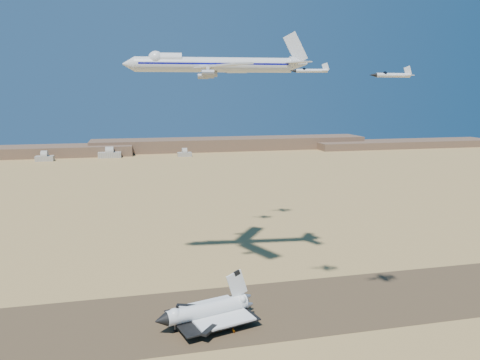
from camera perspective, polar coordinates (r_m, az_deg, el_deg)
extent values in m
plane|color=#A7804A|center=(188.41, -2.33, -16.05)|extent=(1200.00, 1200.00, 0.00)
cube|color=brown|center=(188.39, -2.33, -16.04)|extent=(600.00, 50.00, 0.06)
cube|color=brown|center=(725.73, -1.07, 4.44)|extent=(420.00, 60.00, 18.00)
cube|color=brown|center=(805.51, 19.34, 4.20)|extent=(300.00, 60.00, 11.00)
cube|color=#A5A192|center=(650.10, -22.71, 2.44)|extent=(22.00, 14.00, 6.50)
cube|color=#A5A192|center=(656.39, -15.60, 2.97)|extent=(30.00, 15.00, 7.50)
cube|color=#A5A192|center=(649.87, -6.78, 3.12)|extent=(19.00, 12.50, 5.50)
cylinder|color=silver|center=(179.01, -4.07, -15.49)|extent=(31.23, 13.27, 5.41)
cone|color=black|center=(173.38, -9.60, -16.52)|extent=(5.53, 6.09, 5.14)
sphere|color=silver|center=(174.48, -7.98, -16.01)|extent=(5.02, 5.02, 5.02)
cube|color=silver|center=(181.43, -2.90, -15.89)|extent=(26.54, 27.90, 0.87)
cube|color=black|center=(180.90, -3.48, -16.13)|extent=(33.99, 29.91, 0.48)
cube|color=silver|center=(180.90, -0.38, -12.56)|extent=(8.82, 2.98, 11.12)
cylinder|color=gray|center=(176.76, -7.94, -17.47)|extent=(0.35, 0.35, 3.09)
cylinder|color=black|center=(177.24, -7.93, -17.76)|extent=(1.14, 0.70, 1.06)
cylinder|color=gray|center=(179.22, -1.62, -16.95)|extent=(0.35, 0.35, 3.09)
cylinder|color=black|center=(179.68, -1.62, -17.24)|extent=(1.14, 0.70, 1.06)
cylinder|color=gray|center=(186.98, -3.00, -15.74)|extent=(0.35, 0.35, 3.09)
cylinder|color=black|center=(187.43, -3.00, -16.02)|extent=(1.14, 0.70, 1.06)
cylinder|color=silver|center=(206.74, -3.15, 13.85)|extent=(67.41, 12.93, 6.32)
cone|color=silver|center=(207.11, -13.43, 13.59)|extent=(5.54, 6.77, 6.32)
sphere|color=silver|center=(206.47, -10.22, 14.34)|extent=(6.51, 6.51, 6.51)
cube|color=silver|center=(191.13, -2.17, 13.79)|extent=(19.46, 30.76, 0.69)
cube|color=silver|center=(222.55, -2.95, 13.30)|extent=(23.81, 29.56, 0.69)
cube|color=silver|center=(206.30, 7.18, 14.07)|extent=(9.42, 12.13, 0.49)
cube|color=silver|center=(218.72, 6.31, 13.87)|extent=(10.74, 11.98, 0.49)
cube|color=silver|center=(213.01, 6.77, 15.69)|extent=(11.26, 1.80, 14.11)
cylinder|color=gray|center=(197.53, -3.52, 12.81)|extent=(5.16, 3.04, 2.57)
cylinder|color=gray|center=(188.55, -3.94, 12.92)|extent=(5.16, 3.04, 2.57)
cylinder|color=gray|center=(215.24, -3.86, 12.60)|extent=(5.16, 3.04, 2.57)
cylinder|color=gray|center=(223.99, -4.53, 12.50)|extent=(5.16, 3.04, 2.57)
imported|color=orange|center=(175.96, -2.37, -17.76)|extent=(0.55, 0.67, 1.57)
imported|color=orange|center=(175.55, -0.87, -17.80)|extent=(0.54, 0.87, 1.72)
imported|color=orange|center=(174.71, -0.74, -17.97)|extent=(1.00, 0.98, 1.58)
cylinder|color=silver|center=(168.32, 8.75, 13.03)|extent=(10.78, 4.00, 1.26)
cone|color=black|center=(167.67, 6.49, 13.09)|extent=(2.57, 1.73, 1.17)
sphere|color=black|center=(168.04, 7.81, 13.21)|extent=(1.26, 1.26, 1.26)
cube|color=silver|center=(168.42, 9.06, 12.96)|extent=(4.90, 7.78, 0.23)
cube|color=silver|center=(168.91, 10.31, 12.97)|extent=(3.07, 4.87, 0.18)
cube|color=silver|center=(169.01, 10.38, 13.40)|extent=(2.69, 0.92, 3.05)
cylinder|color=silver|center=(162.35, 18.17, 12.04)|extent=(12.03, 1.51, 1.40)
cone|color=black|center=(158.71, 15.90, 12.21)|extent=(2.62, 1.33, 1.30)
sphere|color=black|center=(160.83, 17.25, 12.29)|extent=(1.40, 1.40, 1.40)
cube|color=silver|center=(162.87, 18.47, 11.95)|extent=(3.58, 8.05, 0.25)
cube|color=silver|center=(165.02, 19.68, 11.92)|extent=(2.25, 5.03, 0.20)
cube|color=silver|center=(165.19, 19.77, 12.40)|extent=(3.03, 0.28, 3.39)
cylinder|color=silver|center=(261.77, -0.39, 13.05)|extent=(10.94, 3.89, 1.28)
cone|color=black|center=(261.99, -1.86, 13.04)|extent=(2.59, 1.72, 1.19)
sphere|color=black|center=(261.87, -1.00, 13.14)|extent=(1.28, 1.28, 1.28)
cube|color=silver|center=(261.75, -0.18, 13.01)|extent=(4.86, 7.86, 0.23)
cube|color=silver|center=(261.72, 0.64, 13.05)|extent=(3.05, 4.91, 0.18)
cube|color=silver|center=(261.78, 0.68, 13.33)|extent=(2.73, 0.89, 3.09)
cylinder|color=silver|center=(279.35, 2.62, 13.67)|extent=(12.86, 2.62, 1.49)
cone|color=black|center=(278.04, 1.02, 13.69)|extent=(2.88, 1.62, 1.38)
sphere|color=black|center=(278.81, 1.95, 13.79)|extent=(1.49, 1.49, 1.49)
cube|color=silver|center=(279.53, 2.84, 13.62)|extent=(4.47, 8.81, 0.27)
cube|color=silver|center=(280.38, 3.72, 13.65)|extent=(2.81, 5.51, 0.21)
cube|color=silver|center=(280.51, 3.76, 13.95)|extent=(3.23, 0.55, 3.60)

